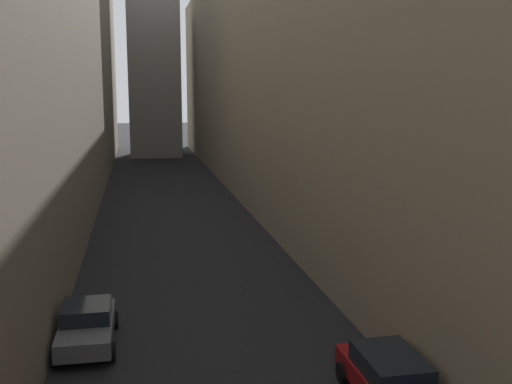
{
  "coord_description": "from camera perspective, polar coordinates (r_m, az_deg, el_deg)",
  "views": [
    {
      "loc": [
        -2.44,
        5.43,
        8.88
      ],
      "look_at": [
        0.0,
        17.94,
        6.75
      ],
      "focal_mm": 42.68,
      "sensor_mm": 36.0,
      "label": 1
    }
  ],
  "objects": [
    {
      "name": "building_block_right",
      "position": [
        47.24,
        8.36,
        11.66
      ],
      "size": [
        15.19,
        108.0,
        21.56
      ],
      "primitive_type": "cube",
      "color": "gray",
      "rests_on": "ground"
    },
    {
      "name": "ground_plane",
      "position": [
        43.56,
        -7.58,
        -2.39
      ],
      "size": [
        264.0,
        264.0,
        0.0
      ],
      "primitive_type": "plane",
      "color": "black"
    },
    {
      "name": "parked_car_right_far",
      "position": [
        18.47,
        12.46,
        -16.7
      ],
      "size": [
        1.98,
        4.59,
        1.53
      ],
      "rotation": [
        0.0,
        0.0,
        1.57
      ],
      "color": "maroon",
      "rests_on": "ground"
    },
    {
      "name": "parked_car_left_far",
      "position": [
        22.7,
        -15.56,
        -11.88
      ],
      "size": [
        2.03,
        4.35,
        1.47
      ],
      "rotation": [
        0.0,
        0.0,
        1.57
      ],
      "color": "#4C4C51",
      "rests_on": "ground"
    }
  ]
}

